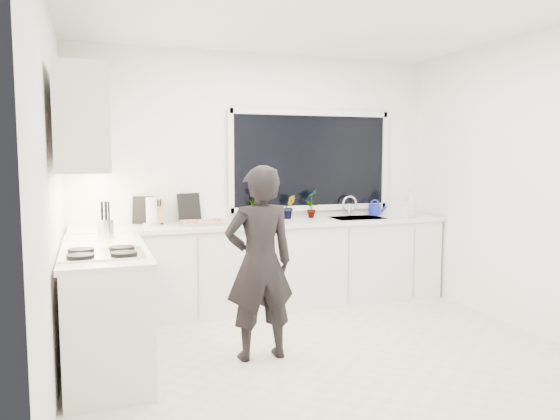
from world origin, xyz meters
name	(u,v)px	position (x,y,z in m)	size (l,w,h in m)	color
floor	(323,355)	(0.00, 0.00, -0.01)	(4.00, 3.50, 0.02)	beige
wall_back	(259,179)	(0.00, 1.76, 1.35)	(4.00, 0.02, 2.70)	white
wall_left	(50,195)	(-2.01, 0.00, 1.35)	(0.02, 3.50, 2.70)	white
wall_right	(526,184)	(2.01, 0.00, 1.35)	(0.02, 3.50, 2.70)	white
ceiling	(326,12)	(0.00, 0.00, 2.71)	(4.00, 3.50, 0.02)	white
window	(311,161)	(0.60, 1.73, 1.55)	(1.80, 0.02, 1.00)	black
base_cabinets_back	(268,266)	(0.00, 1.45, 0.44)	(3.92, 0.58, 0.88)	white
base_cabinets_left	(106,309)	(-1.67, 0.35, 0.44)	(0.58, 1.60, 0.88)	white
countertop_back	(268,223)	(0.00, 1.44, 0.90)	(3.94, 0.62, 0.04)	silver
countertop_left	(104,250)	(-1.67, 0.35, 0.90)	(0.62, 1.60, 0.04)	silver
upper_cabinets	(83,125)	(-1.79, 0.70, 1.85)	(0.34, 2.10, 0.70)	white
sink	(358,222)	(1.05, 1.45, 0.87)	(0.58, 0.42, 0.14)	silver
faucet	(350,206)	(1.05, 1.65, 1.03)	(0.03, 0.03, 0.22)	silver
stovetop	(102,253)	(-1.69, 0.00, 0.94)	(0.56, 0.48, 0.03)	black
person	(260,263)	(-0.51, 0.09, 0.77)	(0.56, 0.37, 1.54)	black
pizza_tray	(204,223)	(-0.68, 1.42, 0.94)	(0.48, 0.35, 0.03)	silver
pizza	(204,221)	(-0.68, 1.42, 0.95)	(0.44, 0.31, 0.01)	#AE3B17
watering_can	(375,210)	(1.35, 1.61, 0.98)	(0.14, 0.14, 0.13)	#121CAE
paper_towel_roll	(152,212)	(-1.18, 1.55, 1.05)	(0.11, 0.11, 0.26)	silver
knife_block	(157,214)	(-1.13, 1.59, 1.03)	(0.13, 0.10, 0.22)	#987947
utensil_crock	(106,229)	(-1.64, 0.80, 1.00)	(0.13, 0.13, 0.16)	silver
picture_frame_large	(143,210)	(-1.25, 1.69, 1.06)	(0.22, 0.02, 0.28)	black
picture_frame_small	(189,208)	(-0.78, 1.69, 1.07)	(0.25, 0.02, 0.30)	black
herb_plants	(276,205)	(0.15, 1.61, 1.08)	(0.88, 0.27, 0.34)	#26662D
soap_bottles	(410,204)	(1.63, 1.30, 1.06)	(0.19, 0.17, 0.32)	#D8BF66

